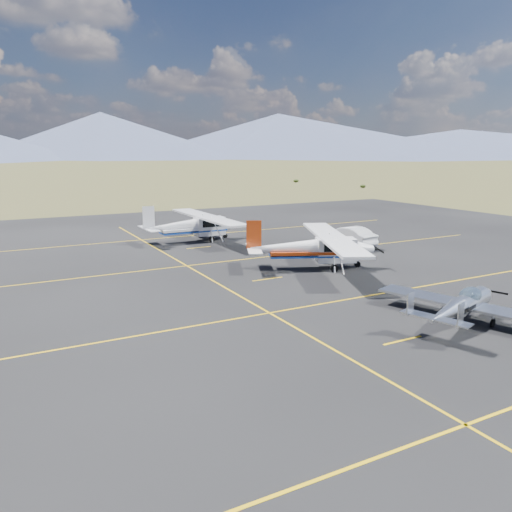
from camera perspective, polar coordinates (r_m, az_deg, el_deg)
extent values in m
plane|color=#383D1C|center=(25.39, 15.76, -5.54)|extent=(1600.00, 1600.00, 0.00)
cube|color=black|center=(30.59, 6.70, -2.19)|extent=(72.00, 72.00, 0.02)
cube|color=#B9BCC1|center=(24.21, 23.19, -5.20)|extent=(3.84, 8.39, 0.11)
ellipsoid|color=#99BFD8|center=(24.09, 23.28, -4.19)|extent=(1.72, 1.30, 0.76)
cube|color=#B9BCC1|center=(21.07, 19.82, -6.69)|extent=(1.47, 2.86, 0.06)
cube|color=#B9BCC1|center=(20.45, 22.36, -6.22)|extent=(0.50, 0.21, 0.93)
cube|color=#B9BCC1|center=(21.24, 17.23, -5.18)|extent=(0.50, 0.21, 0.93)
cylinder|color=black|center=(25.70, 24.30, -5.56)|extent=(0.33, 0.18, 0.32)
cylinder|color=black|center=(23.84, 25.43, -6.93)|extent=(0.39, 0.21, 0.37)
cylinder|color=black|center=(24.58, 20.50, -5.96)|extent=(0.39, 0.21, 0.37)
cube|color=white|center=(32.40, 9.09, 0.70)|extent=(2.78, 2.18, 1.51)
cube|color=white|center=(32.21, 8.75, 2.06)|extent=(6.57, 11.99, 0.16)
cube|color=black|center=(32.34, 9.11, 1.24)|extent=(2.18, 1.94, 0.62)
cube|color=#AE350E|center=(32.12, 6.55, 0.47)|extent=(5.66, 3.46, 0.20)
cube|color=#AE350E|center=(31.42, -0.25, 2.47)|extent=(0.90, 0.46, 1.79)
cube|color=white|center=(31.58, -0.25, 0.86)|extent=(2.22, 3.62, 0.07)
cylinder|color=black|center=(32.97, 11.50, -0.93)|extent=(0.41, 0.27, 0.40)
cylinder|color=black|center=(31.40, 8.93, -1.40)|extent=(0.51, 0.33, 0.49)
cylinder|color=black|center=(33.64, 8.02, -0.47)|extent=(0.51, 0.33, 0.49)
cube|color=silver|center=(42.40, -5.33, 3.44)|extent=(2.46, 1.31, 1.50)
cube|color=silver|center=(42.20, -5.63, 4.46)|extent=(1.89, 12.26, 0.16)
cube|color=black|center=(42.35, -5.34, 3.85)|extent=(1.80, 1.35, 0.61)
cube|color=silver|center=(41.87, -7.14, 3.13)|extent=(5.58, 1.37, 0.20)
cube|color=silver|center=(40.47, -12.17, 4.32)|extent=(0.95, 0.09, 1.78)
cube|color=silver|center=(40.60, -12.12, 3.08)|extent=(0.88, 3.57, 0.07)
cylinder|color=black|center=(43.14, -3.55, 2.31)|extent=(0.40, 0.12, 0.40)
cylinder|color=black|center=(41.36, -5.08, 1.93)|extent=(0.49, 0.15, 0.49)
cylinder|color=black|center=(43.48, -6.33, 2.39)|extent=(0.49, 0.15, 0.49)
imported|color=white|center=(40.08, 10.51, 2.23)|extent=(2.26, 4.94, 1.57)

